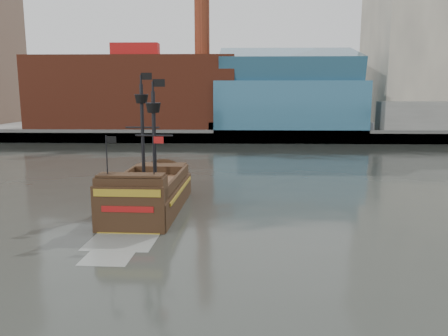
{
  "coord_description": "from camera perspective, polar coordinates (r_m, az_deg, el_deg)",
  "views": [
    {
      "loc": [
        -0.37,
        -22.1,
        9.75
      ],
      "look_at": [
        -1.39,
        11.09,
        4.0
      ],
      "focal_mm": 35.0,
      "sensor_mm": 36.0,
      "label": 1
    }
  ],
  "objects": [
    {
      "name": "ground",
      "position": [
        24.15,
        2.55,
        -13.99
      ],
      "size": [
        400.0,
        400.0,
        0.0
      ],
      "primitive_type": "plane",
      "color": "#282B26",
      "rests_on": "ground"
    },
    {
      "name": "promenade_far",
      "position": [
        114.43,
        1.95,
        5.43
      ],
      "size": [
        220.0,
        60.0,
        2.0
      ],
      "primitive_type": "cube",
      "color": "slate",
      "rests_on": "ground"
    },
    {
      "name": "seawall",
      "position": [
        85.02,
        2.0,
        4.11
      ],
      "size": [
        220.0,
        1.0,
        2.6
      ],
      "primitive_type": "cube",
      "color": "#4C4C49",
      "rests_on": "ground"
    },
    {
      "name": "skyline",
      "position": [
        107.83,
        4.94,
        17.68
      ],
      "size": [
        149.0,
        45.0,
        62.0
      ],
      "color": "brown",
      "rests_on": "promenade_far"
    },
    {
      "name": "pirate_ship",
      "position": [
        37.08,
        -9.78,
        -3.79
      ],
      "size": [
        5.65,
        16.49,
        12.23
      ],
      "rotation": [
        0.0,
        0.0,
        -0.03
      ],
      "color": "black",
      "rests_on": "ground"
    }
  ]
}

